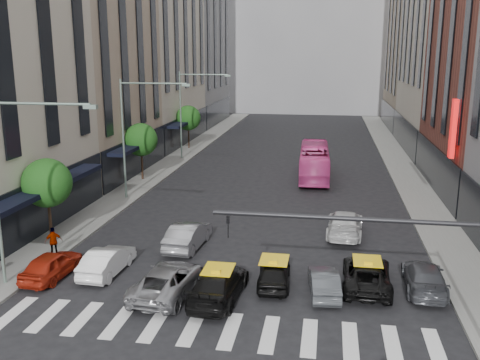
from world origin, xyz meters
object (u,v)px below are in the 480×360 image
at_px(streetlamp_mid, 135,123).
at_px(streetlamp_far, 189,103).
at_px(taxi_left, 218,284).
at_px(taxi_center, 274,273).
at_px(car_white_front, 107,261).
at_px(car_red, 52,265).
at_px(pedestrian_far, 54,241).
at_px(bus, 314,162).
at_px(streetlamp_near, 12,168).

relative_size(streetlamp_mid, streetlamp_far, 1.00).
distance_m(taxi_left, taxi_center, 3.03).
bearing_deg(car_white_front, car_red, 23.37).
relative_size(car_red, taxi_left, 0.80).
height_order(taxi_left, pedestrian_far, pedestrian_far).
bearing_deg(car_white_front, bus, -110.22).
relative_size(streetlamp_mid, bus, 0.85).
bearing_deg(bus, streetlamp_near, 61.09).
bearing_deg(car_red, pedestrian_far, -60.28).
bearing_deg(streetlamp_near, taxi_center, 10.21).
height_order(streetlamp_far, taxi_left, streetlamp_far).
bearing_deg(car_red, taxi_left, 177.33).
distance_m(streetlamp_mid, streetlamp_far, 16.00).
bearing_deg(pedestrian_far, car_red, 82.81).
bearing_deg(taxi_center, streetlamp_near, 6.99).
relative_size(bus, pedestrian_far, 6.60).
bearing_deg(car_white_front, streetlamp_far, -81.07).
xyz_separation_m(streetlamp_mid, taxi_left, (9.59, -15.76, -5.18)).
xyz_separation_m(taxi_left, bus, (3.57, 25.36, 0.75)).
bearing_deg(pedestrian_far, car_white_front, 124.80).
bearing_deg(taxi_left, car_red, -2.87).
bearing_deg(car_white_front, streetlamp_near, 35.76).
height_order(streetlamp_mid, bus, streetlamp_mid).
relative_size(car_red, taxi_center, 1.05).
distance_m(car_red, pedestrian_far, 2.78).
height_order(streetlamp_mid, car_white_front, streetlamp_mid).
bearing_deg(streetlamp_near, streetlamp_mid, 90.00).
bearing_deg(streetlamp_far, taxi_left, -73.20).
distance_m(streetlamp_mid, pedestrian_far, 13.23).
height_order(car_red, taxi_center, car_red).
xyz_separation_m(streetlamp_near, car_red, (0.84, 1.25, -5.22)).
xyz_separation_m(car_red, bus, (12.31, 24.36, 0.80)).
height_order(car_red, taxi_left, taxi_left).
relative_size(car_red, pedestrian_far, 2.48).
distance_m(car_white_front, bus, 25.37).
distance_m(streetlamp_near, pedestrian_far, 6.21).
relative_size(streetlamp_near, car_white_front, 2.16).
bearing_deg(car_white_front, pedestrian_far, -19.70).
bearing_deg(bus, streetlamp_far, -27.64).
height_order(streetlamp_far, car_white_front, streetlamp_far).
distance_m(car_red, car_white_front, 2.71).
bearing_deg(streetlamp_mid, taxi_center, -49.23).
xyz_separation_m(taxi_center, bus, (1.21, 23.46, 0.83)).
bearing_deg(taxi_center, bus, -96.17).
distance_m(car_white_front, taxi_center, 8.57).
height_order(streetlamp_near, taxi_left, streetlamp_near).
xyz_separation_m(streetlamp_far, taxi_left, (9.59, -31.76, -5.18)).
bearing_deg(car_red, taxi_center, -171.47).
relative_size(streetlamp_mid, car_red, 2.25).
bearing_deg(bus, car_white_front, 65.59).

